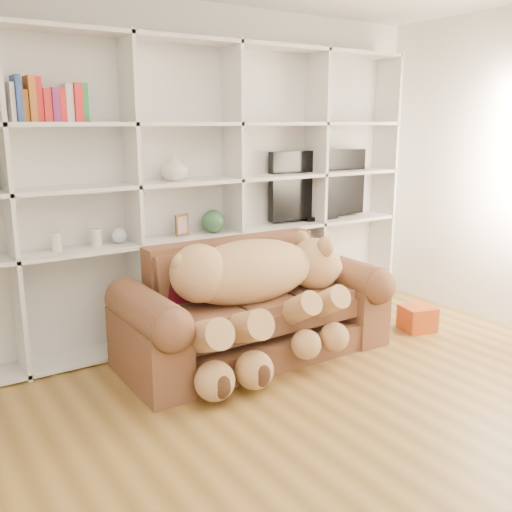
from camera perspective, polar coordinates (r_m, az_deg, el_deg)
floor at (r=3.22m, az=13.40°, el=-20.33°), size 5.00×5.00×0.00m
wall_back at (r=4.76m, az=-8.19°, el=8.13°), size 5.00×0.02×2.70m
bookshelf at (r=4.54m, az=-10.18°, el=7.26°), size 4.43×0.35×2.40m
sofa at (r=4.41m, az=-0.33°, el=-5.78°), size 2.06×0.89×0.86m
teddy_bear at (r=4.15m, az=0.07°, el=-2.96°), size 1.59×0.86×0.92m
throw_pillow at (r=4.23m, az=-6.58°, el=-2.57°), size 0.40×0.29×0.38m
gift_box at (r=5.16m, az=15.84°, el=-6.01°), size 0.32×0.31×0.21m
tv at (r=5.41m, az=6.28°, el=7.02°), size 1.09×0.18×0.65m
picture_frame at (r=4.62m, az=-7.43°, el=3.11°), size 0.14×0.07×0.17m
green_vase at (r=4.75m, az=-4.29°, el=3.49°), size 0.19×0.19×0.19m
figurine_tall at (r=4.30m, az=-19.36°, el=1.35°), size 0.08×0.08×0.14m
figurine_short at (r=4.37m, az=-15.69°, el=1.79°), size 0.08×0.08×0.14m
snow_globe at (r=4.43m, az=-13.51°, el=2.02°), size 0.12×0.12×0.12m
shelf_vase at (r=4.54m, az=-8.18°, el=8.82°), size 0.27×0.27×0.22m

